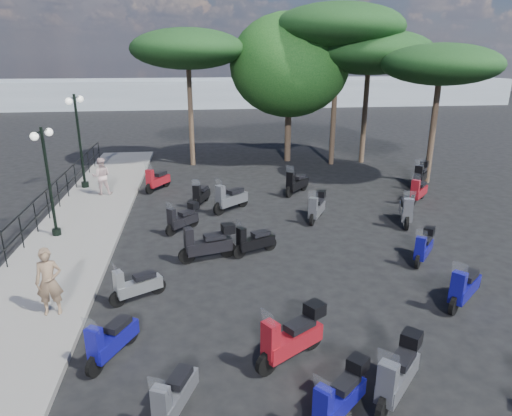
{
  "coord_description": "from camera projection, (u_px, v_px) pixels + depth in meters",
  "views": [
    {
      "loc": [
        -2.2,
        -10.57,
        6.01
      ],
      "look_at": [
        -0.41,
        3.38,
        1.2
      ],
      "focal_mm": 32.0,
      "sensor_mm": 36.0,
      "label": 1
    }
  ],
  "objects": [
    {
      "name": "ground",
      "position": [
        288.0,
        291.0,
        12.13
      ],
      "size": [
        120.0,
        120.0,
        0.0
      ],
      "primitive_type": "plane",
      "color": "black",
      "rests_on": "ground"
    },
    {
      "name": "sidewalk",
      "position": [
        63.0,
        254.0,
        14.14
      ],
      "size": [
        3.0,
        30.0,
        0.15
      ],
      "primitive_type": "cube",
      "color": "slate",
      "rests_on": "ground"
    },
    {
      "name": "railing",
      "position": [
        12.0,
        234.0,
        13.53
      ],
      "size": [
        0.04,
        26.04,
        1.1
      ],
      "color": "black",
      "rests_on": "sidewalk"
    },
    {
      "name": "lamp_post_1",
      "position": [
        48.0,
        175.0,
        14.77
      ],
      "size": [
        0.45,
        1.05,
        3.65
      ],
      "rotation": [
        0.0,
        0.0,
        -0.25
      ],
      "color": "black",
      "rests_on": "sidewalk"
    },
    {
      "name": "lamp_post_2",
      "position": [
        79.0,
        135.0,
        20.15
      ],
      "size": [
        0.54,
        1.19,
        4.16
      ],
      "rotation": [
        0.0,
        0.0,
        -0.27
      ],
      "color": "black",
      "rests_on": "sidewalk"
    },
    {
      "name": "woman",
      "position": [
        49.0,
        282.0,
        10.55
      ],
      "size": [
        0.64,
        0.45,
        1.66
      ],
      "primitive_type": "imported",
      "rotation": [
        0.0,
        0.0,
        0.1
      ],
      "color": "brown",
      "rests_on": "sidewalk"
    },
    {
      "name": "pedestrian_far",
      "position": [
        101.0,
        176.0,
        19.61
      ],
      "size": [
        0.84,
        0.68,
        1.61
      ],
      "primitive_type": "imported",
      "rotation": [
        0.0,
        0.0,
        3.24
      ],
      "color": "#C5A5A5",
      "rests_on": "sidewalk"
    },
    {
      "name": "scooter_2",
      "position": [
        111.0,
        340.0,
        9.28
      ],
      "size": [
        0.91,
        1.48,
        1.29
      ],
      "rotation": [
        0.0,
        0.0,
        2.65
      ],
      "color": "black",
      "rests_on": "ground"
    },
    {
      "name": "scooter_3",
      "position": [
        136.0,
        286.0,
        11.52
      ],
      "size": [
        1.36,
        0.87,
        1.2
      ],
      "rotation": [
        0.0,
        0.0,
        2.09
      ],
      "color": "black",
      "rests_on": "ground"
    },
    {
      "name": "scooter_4",
      "position": [
        183.0,
        219.0,
        16.03
      ],
      "size": [
        1.19,
        1.2,
        1.23
      ],
      "rotation": [
        0.0,
        0.0,
        2.36
      ],
      "color": "black",
      "rests_on": "ground"
    },
    {
      "name": "scooter_5",
      "position": [
        157.0,
        180.0,
        20.75
      ],
      "size": [
        1.05,
        1.53,
        1.39
      ],
      "rotation": [
        0.0,
        0.0,
        2.58
      ],
      "color": "black",
      "rests_on": "ground"
    },
    {
      "name": "scooter_6",
      "position": [
        339.0,
        398.0,
        7.7
      ],
      "size": [
        1.29,
        1.17,
        1.26
      ],
      "rotation": [
        0.0,
        0.0,
        2.29
      ],
      "color": "black",
      "rests_on": "ground"
    },
    {
      "name": "scooter_7",
      "position": [
        174.0,
        397.0,
        7.79
      ],
      "size": [
        0.79,
        1.47,
        1.24
      ],
      "rotation": [
        0.0,
        0.0,
        2.73
      ],
      "color": "black",
      "rests_on": "ground"
    },
    {
      "name": "scooter_8",
      "position": [
        208.0,
        244.0,
        13.73
      ],
      "size": [
        1.77,
        0.75,
        1.44
      ],
      "rotation": [
        0.0,
        0.0,
        1.83
      ],
      "color": "black",
      "rests_on": "ground"
    },
    {
      "name": "scooter_9",
      "position": [
        230.0,
        199.0,
        18.03
      ],
      "size": [
        1.49,
        1.29,
        1.48
      ],
      "rotation": [
        0.0,
        0.0,
        2.28
      ],
      "color": "black",
      "rests_on": "ground"
    },
    {
      "name": "scooter_10",
      "position": [
        201.0,
        195.0,
        18.76
      ],
      "size": [
        0.77,
        1.5,
        1.25
      ],
      "rotation": [
        0.0,
        0.0,
        2.76
      ],
      "color": "black",
      "rests_on": "ground"
    },
    {
      "name": "scooter_12",
      "position": [
        292.0,
        338.0,
        9.21
      ],
      "size": [
        1.6,
        1.15,
        1.44
      ],
      "rotation": [
        0.0,
        0.0,
        2.14
      ],
      "color": "black",
      "rests_on": "ground"
    },
    {
      "name": "scooter_13",
      "position": [
        398.0,
        374.0,
        8.2
      ],
      "size": [
        1.33,
        1.39,
        1.4
      ],
      "rotation": [
        0.0,
        0.0,
        2.38
      ],
      "color": "black",
      "rests_on": "ground"
    },
    {
      "name": "scooter_14",
      "position": [
        254.0,
        242.0,
        14.16
      ],
      "size": [
        1.47,
        0.82,
        1.25
      ],
      "rotation": [
        0.0,
        0.0,
        2.0
      ],
      "color": "black",
      "rests_on": "ground"
    },
    {
      "name": "scooter_15",
      "position": [
        317.0,
        208.0,
        17.06
      ],
      "size": [
        0.98,
        1.51,
        1.32
      ],
      "rotation": [
        0.0,
        0.0,
        2.63
      ],
      "color": "black",
      "rests_on": "ground"
    },
    {
      "name": "scooter_19",
      "position": [
        424.0,
        247.0,
        13.69
      ],
      "size": [
        1.09,
        1.26,
        1.21
      ],
      "rotation": [
        0.0,
        0.0,
        2.45
      ],
      "color": "black",
      "rests_on": "ground"
    },
    {
      "name": "scooter_20",
      "position": [
        406.0,
        211.0,
        16.68
      ],
      "size": [
        0.86,
        1.76,
        1.45
      ],
      "rotation": [
        0.0,
        0.0,
        2.79
      ],
      "color": "black",
      "rests_on": "ground"
    },
    {
      "name": "scooter_21",
      "position": [
        296.0,
        183.0,
        20.23
      ],
      "size": [
        1.28,
        1.4,
        1.42
      ],
      "rotation": [
        0.0,
        0.0,
        2.4
      ],
      "color": "black",
      "rests_on": "ground"
    },
    {
      "name": "scooter_25",
      "position": [
        464.0,
        288.0,
        11.28
      ],
      "size": [
        1.39,
        1.22,
        1.39
      ],
      "rotation": [
        0.0,
        0.0,
        2.28
      ],
      "color": "black",
      "rests_on": "ground"
    },
    {
      "name": "scooter_26",
      "position": [
        418.0,
        191.0,
        19.1
      ],
      "size": [
        1.25,
        1.35,
        1.38
      ],
      "rotation": [
        0.0,
        0.0,
        2.4
      ],
      "color": "black",
      "rests_on": "ground"
    },
    {
      "name": "scooter_27",
      "position": [
        421.0,
        175.0,
        21.31
      ],
      "size": [
        1.26,
        1.57,
        1.47
      ],
      "rotation": [
        0.0,
        0.0,
        2.5
      ],
      "color": "black",
      "rests_on": "ground"
    },
    {
      "name": "broadleaf_tree",
      "position": [
        289.0,
        65.0,
        24.94
      ],
      "size": [
        6.55,
        6.55,
        8.11
      ],
      "color": "#38281E",
      "rests_on": "ground"
    },
    {
      "name": "pine_0",
      "position": [
        338.0,
        27.0,
        23.54
      ],
      "size": [
        6.85,
        6.85,
        8.46
      ],
      "color": "#38281E",
      "rests_on": "ground"
    },
    {
      "name": "pine_1",
      "position": [
        369.0,
        52.0,
        24.37
      ],
      "size": [
        6.83,
        6.83,
        7.23
      ],
      "color": "#38281E",
      "rests_on": "ground"
    },
    {
      "name": "pine_2",
      "position": [
        188.0,
        49.0,
        23.7
      ],
      "size": [
        6.01,
        6.01,
        7.23
      ],
      "color": "#38281E",
      "rests_on": "ground"
    },
    {
      "name": "pine_3",
      "position": [
        441.0,
        65.0,
        20.48
      ],
      "size": [
        5.31,
        5.31,
        6.43
      ],
      "color": "#38281E",
      "rests_on": "ground"
    },
    {
      "name": "distant_hills",
      "position": [
        215.0,
        92.0,
        53.87
      ],
      "size": [
        70.0,
        8.0,
        3.0
      ],
      "primitive_type": "cube",
      "color": "gray",
      "rests_on": "ground"
    }
  ]
}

